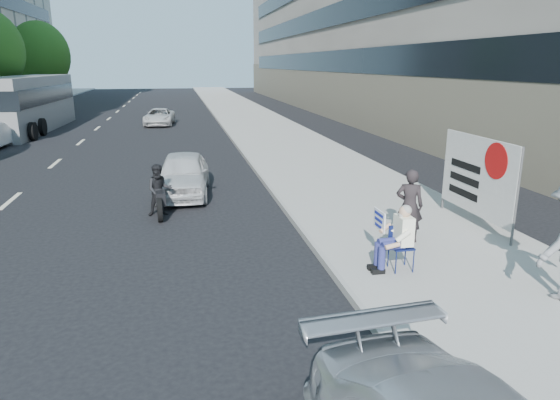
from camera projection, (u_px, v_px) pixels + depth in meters
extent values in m
plane|color=black|center=(266.00, 299.00, 8.85)|extent=(160.00, 160.00, 0.00)
cube|color=gray|center=(274.00, 135.00, 28.51)|extent=(5.00, 120.00, 0.15)
cylinder|color=#382616|center=(44.00, 93.00, 47.45)|extent=(0.30, 0.30, 2.62)
ellipsoid|color=#255316|center=(40.00, 55.00, 46.53)|extent=(5.40, 5.40, 6.21)
cylinder|color=navy|center=(396.00, 263.00, 9.48)|extent=(0.02, 0.02, 0.45)
cylinder|color=navy|center=(413.00, 261.00, 9.55)|extent=(0.02, 0.02, 0.45)
cylinder|color=navy|center=(388.00, 256.00, 9.82)|extent=(0.02, 0.02, 0.45)
cylinder|color=navy|center=(405.00, 255.00, 9.89)|extent=(0.02, 0.02, 0.45)
cube|color=navy|center=(401.00, 247.00, 9.62)|extent=(0.40, 0.40, 0.03)
cube|color=navy|center=(398.00, 235.00, 9.75)|extent=(0.40, 0.02, 0.40)
cylinder|color=navy|center=(393.00, 246.00, 9.46)|extent=(0.44, 0.17, 0.17)
cylinder|color=navy|center=(382.00, 258.00, 9.48)|extent=(0.14, 0.14, 0.46)
cube|color=black|center=(378.00, 271.00, 9.54)|extent=(0.26, 0.11, 0.10)
cylinder|color=navy|center=(389.00, 242.00, 9.65)|extent=(0.44, 0.17, 0.17)
cylinder|color=navy|center=(378.00, 254.00, 9.67)|extent=(0.14, 0.14, 0.46)
cube|color=black|center=(374.00, 267.00, 9.73)|extent=(0.26, 0.11, 0.10)
cube|color=white|center=(404.00, 230.00, 9.53)|extent=(0.26, 0.42, 0.56)
sphere|color=tan|center=(405.00, 212.00, 9.43)|extent=(0.23, 0.23, 0.23)
ellipsoid|color=gray|center=(406.00, 210.00, 9.43)|extent=(0.22, 0.24, 0.19)
ellipsoid|color=gray|center=(401.00, 215.00, 9.44)|extent=(0.10, 0.14, 0.13)
cylinder|color=white|center=(403.00, 236.00, 9.29)|extent=(0.30, 0.10, 0.25)
cylinder|color=tan|center=(392.00, 246.00, 9.30)|extent=(0.29, 0.09, 0.14)
cylinder|color=white|center=(395.00, 225.00, 9.76)|extent=(0.26, 0.20, 0.32)
cylinder|color=tan|center=(385.00, 228.00, 9.89)|extent=(0.30, 0.21, 0.18)
cube|color=white|center=(379.00, 220.00, 9.99)|extent=(0.03, 0.55, 0.40)
imported|color=black|center=(409.00, 206.00, 11.10)|extent=(0.72, 0.61, 1.66)
cylinder|color=#4C4C4C|center=(517.00, 197.00, 10.74)|extent=(0.06, 0.06, 2.20)
cylinder|color=#4C4C4C|center=(446.00, 169.00, 13.58)|extent=(0.06, 0.06, 2.20)
cube|color=silver|center=(477.00, 176.00, 12.11)|extent=(0.04, 3.00, 1.90)
cylinder|color=#A50C0C|center=(496.00, 161.00, 11.32)|extent=(0.01, 0.84, 0.84)
cube|color=black|center=(465.00, 166.00, 12.54)|extent=(0.01, 1.30, 0.18)
cube|color=black|center=(464.00, 179.00, 12.63)|extent=(0.01, 1.30, 0.18)
cube|color=black|center=(463.00, 193.00, 12.73)|extent=(0.01, 1.30, 0.18)
imported|color=silver|center=(183.00, 174.00, 15.75)|extent=(1.90, 4.03, 1.33)
imported|color=silver|center=(159.00, 117.00, 33.73)|extent=(2.15, 4.11, 1.10)
cylinder|color=black|center=(160.00, 210.00, 13.09)|extent=(0.17, 0.65, 0.64)
cylinder|color=black|center=(161.00, 197.00, 14.42)|extent=(0.17, 0.65, 0.64)
cube|color=black|center=(160.00, 195.00, 13.69)|extent=(0.34, 1.22, 0.35)
imported|color=black|center=(159.00, 190.00, 13.56)|extent=(0.73, 0.59, 1.42)
cube|color=slate|center=(29.00, 104.00, 30.64)|extent=(3.01, 12.10, 3.30)
cube|color=black|center=(5.00, 95.00, 30.25)|extent=(0.55, 11.49, 1.00)
cube|color=black|center=(50.00, 94.00, 30.74)|extent=(0.55, 11.49, 1.00)
cylinder|color=black|center=(33.00, 131.00, 26.93)|extent=(0.29, 1.01, 1.00)
cylinder|color=black|center=(42.00, 127.00, 28.82)|extent=(0.29, 1.01, 1.00)
cylinder|color=black|center=(25.00, 117.00, 34.01)|extent=(0.29, 1.01, 1.00)
cylinder|color=black|center=(64.00, 116.00, 34.49)|extent=(0.29, 1.01, 1.00)
cylinder|color=black|center=(31.00, 115.00, 35.43)|extent=(0.29, 1.01, 1.00)
cylinder|color=black|center=(69.00, 114.00, 35.91)|extent=(0.29, 1.01, 1.00)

